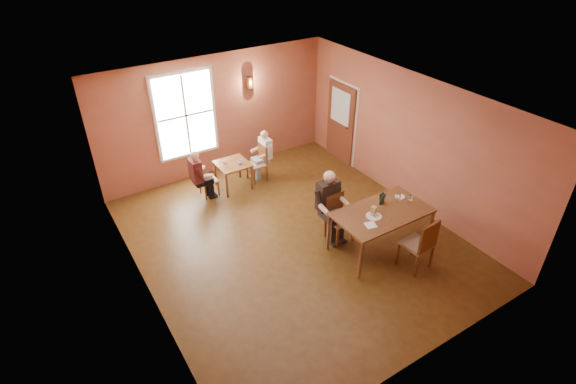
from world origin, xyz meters
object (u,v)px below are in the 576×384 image
chair_diner_maroon (208,179)px  chair_diner_white (257,164)px  chair_diner_main (340,219)px  diner_main (341,211)px  chair_empty (417,243)px  diner_white (258,158)px  main_table (380,230)px  diner_maroon (206,172)px  second_table (233,175)px

chair_diner_maroon → chair_diner_white: bearing=90.0°
chair_diner_main → diner_main: bearing=90.0°
chair_empty → diner_white: (-0.95, 4.42, 0.05)m
main_table → diner_main: 0.85m
chair_empty → diner_maroon: 4.99m
diner_main → second_table: size_ratio=1.96×
chair_diner_white → chair_diner_maroon: size_ratio=1.09×
chair_diner_maroon → chair_diner_main: bearing=27.6°
chair_diner_white → chair_diner_maroon: 1.30m
main_table → chair_diner_maroon: bearing=119.6°
chair_diner_maroon → diner_main: bearing=27.4°
main_table → chair_diner_white: size_ratio=2.06×
chair_diner_main → main_table: bearing=127.6°
chair_diner_white → diner_main: bearing=-174.9°
chair_diner_maroon → diner_maroon: (-0.03, 0.00, 0.20)m
chair_empty → chair_diner_maroon: chair_empty is taller
chair_empty → chair_diner_maroon: 4.98m
diner_main → chair_diner_maroon: 3.43m
chair_diner_white → chair_empty: bearing=-167.5°
main_table → chair_diner_maroon: main_table is taller
diner_main → chair_diner_white: diner_main is taller
chair_diner_main → diner_white: size_ratio=0.84×
second_table → diner_main: bearing=-73.1°
chair_diner_main → diner_maroon: size_ratio=0.82×
main_table → second_table: (-1.42, 3.65, -0.11)m
second_table → chair_diner_white: (0.65, 0.00, 0.13)m
chair_empty → diner_maroon: size_ratio=0.90×
diner_main → diner_maroon: bearing=-62.1°
chair_diner_maroon → diner_maroon: diner_maroon is taller
chair_empty → diner_maroon: (-2.31, 4.42, 0.06)m
diner_white → diner_main: bearing=-175.5°
chair_diner_main → diner_white: diner_white is taller
main_table → diner_maroon: diner_maroon is taller
chair_diner_maroon → main_table: bearing=29.6°
main_table → diner_main: bearing=128.9°
chair_diner_main → second_table: (-0.92, 3.00, -0.18)m
chair_diner_main → diner_maroon: bearing=-61.9°
diner_white → chair_diner_white: bearing=90.0°
diner_white → diner_maroon: (-1.36, 0.00, 0.01)m
diner_main → diner_white: size_ratio=1.21×
second_table → chair_diner_maroon: size_ratio=0.89×
chair_empty → chair_diner_maroon: bearing=112.3°
main_table → diner_maroon: size_ratio=1.53×
diner_main → diner_white: (-0.24, 3.03, -0.13)m
chair_diner_main → chair_diner_white: size_ratio=1.11×
chair_diner_main → chair_empty: 1.59m
chair_diner_white → main_table: bearing=-168.1°
diner_main → chair_diner_white: size_ratio=1.60×
main_table → chair_empty: 0.81m
chair_empty → diner_white: diner_white is taller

